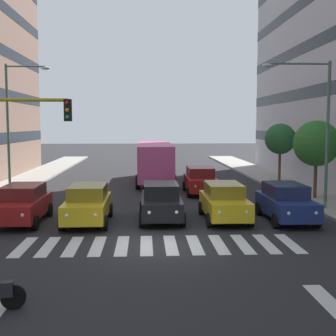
% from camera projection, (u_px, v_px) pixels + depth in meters
% --- Properties ---
extents(ground_plane, '(180.00, 180.00, 0.00)m').
position_uv_depth(ground_plane, '(159.00, 245.00, 16.73)').
color(ground_plane, '#262628').
extents(crosswalk_markings, '(10.35, 2.80, 0.01)m').
position_uv_depth(crosswalk_markings, '(159.00, 245.00, 16.73)').
color(crosswalk_markings, silver).
rests_on(crosswalk_markings, ground_plane).
extents(lane_arrow_0, '(0.50, 2.20, 0.01)m').
position_uv_depth(lane_arrow_0, '(327.00, 300.00, 11.47)').
color(lane_arrow_0, silver).
rests_on(lane_arrow_0, ground_plane).
extents(car_0, '(2.02, 4.44, 1.72)m').
position_uv_depth(car_0, '(286.00, 202.00, 20.87)').
color(car_0, navy).
rests_on(car_0, ground_plane).
extents(car_1, '(2.02, 4.44, 1.72)m').
position_uv_depth(car_1, '(224.00, 201.00, 21.04)').
color(car_1, gold).
rests_on(car_1, ground_plane).
extents(car_2, '(2.02, 4.44, 1.72)m').
position_uv_depth(car_2, '(161.00, 201.00, 21.05)').
color(car_2, black).
rests_on(car_2, ground_plane).
extents(car_3, '(2.02, 4.44, 1.72)m').
position_uv_depth(car_3, '(88.00, 204.00, 20.41)').
color(car_3, gold).
rests_on(car_3, ground_plane).
extents(car_4, '(2.02, 4.44, 1.72)m').
position_uv_depth(car_4, '(23.00, 204.00, 20.45)').
color(car_4, maroon).
rests_on(car_4, ground_plane).
extents(car_row2_0, '(2.02, 4.44, 1.72)m').
position_uv_depth(car_row2_0, '(200.00, 180.00, 29.06)').
color(car_row2_0, maroon).
rests_on(car_row2_0, ground_plane).
extents(bus_behind_traffic, '(2.78, 10.50, 3.00)m').
position_uv_depth(bus_behind_traffic, '(155.00, 158.00, 34.69)').
color(bus_behind_traffic, '#DB5193').
rests_on(bus_behind_traffic, ground_plane).
extents(street_lamp_left, '(3.53, 0.28, 7.50)m').
position_uv_depth(street_lamp_left, '(317.00, 118.00, 22.92)').
color(street_lamp_left, '#4C6B56').
rests_on(street_lamp_left, sidewalk_left).
extents(street_lamp_right, '(2.70, 0.28, 7.95)m').
position_uv_depth(street_lamp_right, '(14.00, 117.00, 27.43)').
color(street_lamp_right, '#4C6B56').
rests_on(street_lamp_right, sidewalk_right).
extents(street_tree_1, '(2.69, 2.69, 4.56)m').
position_uv_depth(street_tree_1, '(316.00, 144.00, 26.37)').
color(street_tree_1, '#513823').
rests_on(street_tree_1, sidewalk_left).
extents(street_tree_2, '(2.31, 2.31, 4.39)m').
position_uv_depth(street_tree_2, '(280.00, 139.00, 33.78)').
color(street_tree_2, '#513823').
rests_on(street_tree_2, sidewalk_left).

